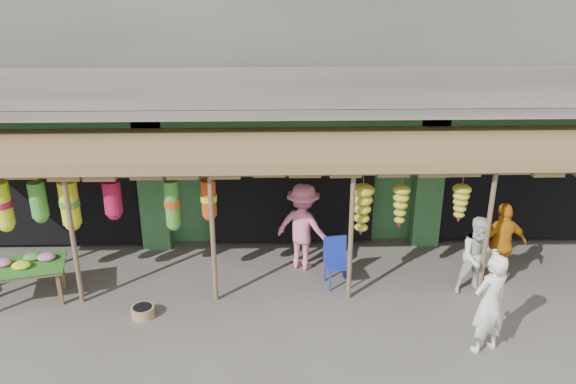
{
  "coord_description": "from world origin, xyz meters",
  "views": [
    {
      "loc": [
        -0.4,
        -9.35,
        5.75
      ],
      "look_at": [
        -0.11,
        1.0,
        1.7
      ],
      "focal_mm": 35.0,
      "sensor_mm": 36.0,
      "label": 1
    }
  ],
  "objects_px": {
    "flower_table": "(24,267)",
    "blue_chair": "(336,259)",
    "person_front": "(489,304)",
    "person_right": "(478,256)",
    "person_shopper": "(303,227)",
    "person_vendor": "(502,245)"
  },
  "relations": [
    {
      "from": "person_front",
      "to": "person_right",
      "type": "xyz_separation_m",
      "value": [
        0.43,
        1.74,
        -0.08
      ]
    },
    {
      "from": "flower_table",
      "to": "person_front",
      "type": "relative_size",
      "value": 0.93
    },
    {
      "from": "blue_chair",
      "to": "person_shopper",
      "type": "relative_size",
      "value": 0.52
    },
    {
      "from": "flower_table",
      "to": "person_right",
      "type": "height_order",
      "value": "person_right"
    },
    {
      "from": "person_shopper",
      "to": "blue_chair",
      "type": "bearing_deg",
      "value": 162.67
    },
    {
      "from": "person_right",
      "to": "person_shopper",
      "type": "xyz_separation_m",
      "value": [
        -3.24,
        1.12,
        0.14
      ]
    },
    {
      "from": "flower_table",
      "to": "person_right",
      "type": "distance_m",
      "value": 8.44
    },
    {
      "from": "person_vendor",
      "to": "person_shopper",
      "type": "relative_size",
      "value": 0.93
    },
    {
      "from": "flower_table",
      "to": "person_front",
      "type": "xyz_separation_m",
      "value": [
        8.0,
        -1.72,
        0.16
      ]
    },
    {
      "from": "blue_chair",
      "to": "person_vendor",
      "type": "distance_m",
      "value": 3.2
    },
    {
      "from": "person_front",
      "to": "person_vendor",
      "type": "height_order",
      "value": "person_front"
    },
    {
      "from": "flower_table",
      "to": "blue_chair",
      "type": "distance_m",
      "value": 5.84
    },
    {
      "from": "person_front",
      "to": "person_shopper",
      "type": "relative_size",
      "value": 0.94
    },
    {
      "from": "person_right",
      "to": "person_front",
      "type": "bearing_deg",
      "value": -105.86
    },
    {
      "from": "person_front",
      "to": "person_right",
      "type": "relative_size",
      "value": 1.11
    },
    {
      "from": "blue_chair",
      "to": "person_front",
      "type": "distance_m",
      "value": 3.11
    },
    {
      "from": "flower_table",
      "to": "person_vendor",
      "type": "relative_size",
      "value": 0.95
    },
    {
      "from": "blue_chair",
      "to": "person_right",
      "type": "bearing_deg",
      "value": -19.59
    },
    {
      "from": "person_right",
      "to": "person_vendor",
      "type": "height_order",
      "value": "person_vendor"
    },
    {
      "from": "person_vendor",
      "to": "flower_table",
      "type": "bearing_deg",
      "value": -5.06
    },
    {
      "from": "person_shopper",
      "to": "flower_table",
      "type": "bearing_deg",
      "value": 41.77
    },
    {
      "from": "blue_chair",
      "to": "person_front",
      "type": "relative_size",
      "value": 0.55
    }
  ]
}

